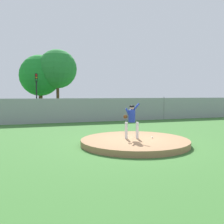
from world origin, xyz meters
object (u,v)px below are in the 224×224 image
(baseball, at_px, (152,137))
(parked_car_slate, at_px, (152,108))
(pitcher_youth, at_px, (132,118))
(traffic_cone_orange, at_px, (51,117))
(traffic_light_near, at_px, (36,87))
(parked_car_silver, at_px, (94,109))

(baseball, distance_m, parked_car_slate, 16.52)
(pitcher_youth, xyz_separation_m, traffic_cone_orange, (-2.70, 12.69, -0.96))
(baseball, xyz_separation_m, traffic_light_near, (-4.78, 18.62, 2.88))
(pitcher_youth, height_order, parked_car_slate, pitcher_youth)
(pitcher_youth, bearing_deg, traffic_cone_orange, 102.00)
(pitcher_youth, relative_size, parked_car_slate, 0.36)
(pitcher_youth, xyz_separation_m, traffic_light_near, (-3.80, 18.43, 1.96))
(parked_car_slate, distance_m, traffic_light_near, 13.17)
(parked_car_silver, distance_m, traffic_cone_orange, 4.85)
(baseball, relative_size, traffic_light_near, 0.02)
(baseball, relative_size, parked_car_silver, 0.02)
(parked_car_silver, relative_size, traffic_cone_orange, 7.96)
(traffic_cone_orange, height_order, traffic_light_near, traffic_light_near)
(baseball, relative_size, traffic_cone_orange, 0.13)
(baseball, bearing_deg, traffic_light_near, 104.40)
(parked_car_slate, xyz_separation_m, traffic_light_near, (-12.34, 3.94, 2.37))
(pitcher_youth, bearing_deg, baseball, -11.01)
(baseball, bearing_deg, traffic_cone_orange, 105.93)
(parked_car_silver, relative_size, traffic_light_near, 0.94)
(baseball, xyz_separation_m, parked_car_silver, (0.78, 14.72, 0.51))
(parked_car_slate, bearing_deg, traffic_cone_orange, -170.89)
(parked_car_slate, xyz_separation_m, parked_car_silver, (-6.78, 0.04, 0.00))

